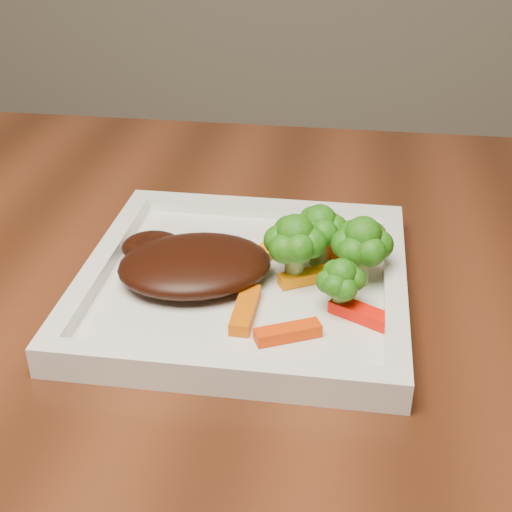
# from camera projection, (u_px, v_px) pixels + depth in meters

# --- Properties ---
(plate) EXTENTS (0.27, 0.27, 0.01)m
(plate) POSITION_uv_depth(u_px,v_px,m) (244.00, 286.00, 0.61)
(plate) COLOR white
(plate) RESTS_ON dining_table
(steak) EXTENTS (0.15, 0.14, 0.03)m
(steak) POSITION_uv_depth(u_px,v_px,m) (195.00, 265.00, 0.60)
(steak) COLOR black
(steak) RESTS_ON plate
(broccoli_0) EXTENTS (0.06, 0.06, 0.07)m
(broccoli_0) POSITION_uv_depth(u_px,v_px,m) (319.00, 229.00, 0.61)
(broccoli_0) COLOR #3F7814
(broccoli_0) RESTS_ON plate
(broccoli_1) EXTENTS (0.07, 0.07, 0.06)m
(broccoli_1) POSITION_uv_depth(u_px,v_px,m) (362.00, 249.00, 0.59)
(broccoli_1) COLOR #2E6510
(broccoli_1) RESTS_ON plate
(broccoli_2) EXTENTS (0.06, 0.06, 0.06)m
(broccoli_2) POSITION_uv_depth(u_px,v_px,m) (341.00, 279.00, 0.55)
(broccoli_2) COLOR #296811
(broccoli_2) RESTS_ON plate
(broccoli_3) EXTENTS (0.07, 0.07, 0.06)m
(broccoli_3) POSITION_uv_depth(u_px,v_px,m) (295.00, 249.00, 0.59)
(broccoli_3) COLOR #1E6510
(broccoli_3) RESTS_ON plate
(carrot_0) EXTENTS (0.05, 0.03, 0.01)m
(carrot_0) POSITION_uv_depth(u_px,v_px,m) (288.00, 332.00, 0.53)
(carrot_0) COLOR #E03803
(carrot_0) RESTS_ON plate
(carrot_1) EXTENTS (0.06, 0.04, 0.01)m
(carrot_1) POSITION_uv_depth(u_px,v_px,m) (364.00, 315.00, 0.55)
(carrot_1) COLOR #F11203
(carrot_1) RESTS_ON plate
(carrot_2) EXTENTS (0.02, 0.06, 0.01)m
(carrot_2) POSITION_uv_depth(u_px,v_px,m) (245.00, 310.00, 0.56)
(carrot_2) COLOR #CF5603
(carrot_2) RESTS_ON plate
(carrot_3) EXTENTS (0.07, 0.04, 0.01)m
(carrot_3) POSITION_uv_depth(u_px,v_px,m) (363.00, 252.00, 0.64)
(carrot_3) COLOR #FF5104
(carrot_3) RESTS_ON plate
(carrot_4) EXTENTS (0.04, 0.06, 0.01)m
(carrot_4) POSITION_uv_depth(u_px,v_px,m) (279.00, 242.00, 0.65)
(carrot_4) COLOR orange
(carrot_4) RESTS_ON plate
(carrot_6) EXTENTS (0.05, 0.04, 0.01)m
(carrot_6) POSITION_uv_depth(u_px,v_px,m) (307.00, 277.00, 0.60)
(carrot_6) COLOR orange
(carrot_6) RESTS_ON plate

